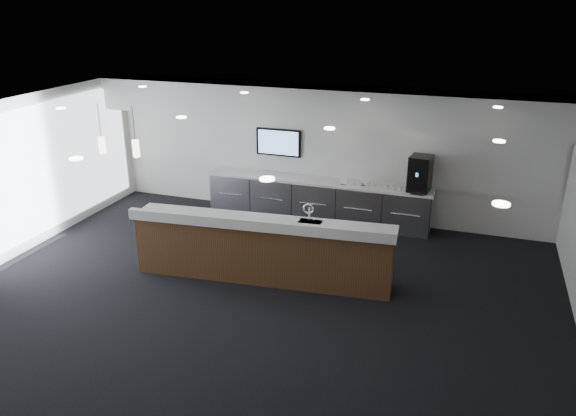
% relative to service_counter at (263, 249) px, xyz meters
% --- Properties ---
extents(ground, '(10.00, 10.00, 0.00)m').
position_rel_service_counter_xyz_m(ground, '(0.12, -0.64, -0.58)').
color(ground, black).
rests_on(ground, ground).
extents(ceiling, '(10.00, 8.00, 0.02)m').
position_rel_service_counter_xyz_m(ceiling, '(0.12, -0.64, 2.42)').
color(ceiling, black).
rests_on(ceiling, back_wall).
extents(back_wall, '(10.00, 0.02, 3.00)m').
position_rel_service_counter_xyz_m(back_wall, '(0.12, 3.36, 0.92)').
color(back_wall, silver).
rests_on(back_wall, ground).
extents(left_wall, '(0.02, 8.00, 3.00)m').
position_rel_service_counter_xyz_m(left_wall, '(-4.88, -0.64, 0.92)').
color(left_wall, silver).
rests_on(left_wall, ground).
extents(soffit_bulkhead, '(10.00, 0.90, 0.70)m').
position_rel_service_counter_xyz_m(soffit_bulkhead, '(0.12, 2.91, 2.07)').
color(soffit_bulkhead, silver).
rests_on(soffit_bulkhead, back_wall).
extents(alcove_panel, '(9.80, 0.06, 1.40)m').
position_rel_service_counter_xyz_m(alcove_panel, '(0.12, 3.33, 1.02)').
color(alcove_panel, silver).
rests_on(alcove_panel, back_wall).
extents(window_blinds_wall, '(0.04, 7.36, 2.55)m').
position_rel_service_counter_xyz_m(window_blinds_wall, '(-4.84, -0.64, 0.92)').
color(window_blinds_wall, '#ACBDCE').
rests_on(window_blinds_wall, left_wall).
extents(back_credenza, '(5.06, 0.66, 0.95)m').
position_rel_service_counter_xyz_m(back_credenza, '(0.12, 3.00, -0.10)').
color(back_credenza, gray).
rests_on(back_credenza, ground).
extents(wall_tv, '(1.05, 0.08, 0.62)m').
position_rel_service_counter_xyz_m(wall_tv, '(-0.88, 3.27, 1.07)').
color(wall_tv, black).
rests_on(wall_tv, back_wall).
extents(pendant_left, '(0.12, 0.12, 0.30)m').
position_rel_service_counter_xyz_m(pendant_left, '(-2.28, 0.16, 1.67)').
color(pendant_left, '#F7E2C1').
rests_on(pendant_left, ceiling).
extents(pendant_right, '(0.12, 0.12, 0.30)m').
position_rel_service_counter_xyz_m(pendant_right, '(-2.98, 0.16, 1.67)').
color(pendant_right, '#F7E2C1').
rests_on(pendant_right, ceiling).
extents(ceiling_can_lights, '(7.00, 5.00, 0.02)m').
position_rel_service_counter_xyz_m(ceiling_can_lights, '(0.12, -0.64, 2.39)').
color(ceiling_can_lights, white).
rests_on(ceiling_can_lights, ceiling).
extents(service_counter, '(4.68, 1.20, 1.49)m').
position_rel_service_counter_xyz_m(service_counter, '(0.00, 0.00, 0.00)').
color(service_counter, '#4A3018').
rests_on(service_counter, ground).
extents(coffee_machine, '(0.48, 0.58, 0.74)m').
position_rel_service_counter_xyz_m(coffee_machine, '(2.32, 2.98, 0.74)').
color(coffee_machine, black).
rests_on(coffee_machine, back_credenza).
extents(info_sign_left, '(0.14, 0.04, 0.20)m').
position_rel_service_counter_xyz_m(info_sign_left, '(0.75, 2.87, 0.47)').
color(info_sign_left, white).
rests_on(info_sign_left, back_credenza).
extents(info_sign_right, '(0.19, 0.04, 0.25)m').
position_rel_service_counter_xyz_m(info_sign_right, '(1.18, 2.93, 0.50)').
color(info_sign_right, white).
rests_on(info_sign_right, back_credenza).
extents(cup_0, '(0.09, 0.09, 0.09)m').
position_rel_service_counter_xyz_m(cup_0, '(1.95, 2.88, 0.42)').
color(cup_0, white).
rests_on(cup_0, back_credenza).
extents(cup_1, '(0.13, 0.13, 0.09)m').
position_rel_service_counter_xyz_m(cup_1, '(1.81, 2.88, 0.42)').
color(cup_1, white).
rests_on(cup_1, back_credenza).
extents(cup_2, '(0.12, 0.12, 0.09)m').
position_rel_service_counter_xyz_m(cup_2, '(1.67, 2.88, 0.42)').
color(cup_2, white).
rests_on(cup_2, back_credenza).
extents(cup_3, '(0.12, 0.12, 0.09)m').
position_rel_service_counter_xyz_m(cup_3, '(1.53, 2.88, 0.42)').
color(cup_3, white).
rests_on(cup_3, back_credenza).
extents(cup_4, '(0.13, 0.13, 0.09)m').
position_rel_service_counter_xyz_m(cup_4, '(1.39, 2.88, 0.42)').
color(cup_4, white).
rests_on(cup_4, back_credenza).
extents(cup_5, '(0.10, 0.10, 0.09)m').
position_rel_service_counter_xyz_m(cup_5, '(1.25, 2.88, 0.42)').
color(cup_5, white).
rests_on(cup_5, back_credenza).
extents(cup_6, '(0.13, 0.13, 0.09)m').
position_rel_service_counter_xyz_m(cup_6, '(1.11, 2.88, 0.42)').
color(cup_6, white).
rests_on(cup_6, back_credenza).
extents(cup_7, '(0.11, 0.11, 0.09)m').
position_rel_service_counter_xyz_m(cup_7, '(0.97, 2.88, 0.42)').
color(cup_7, white).
rests_on(cup_7, back_credenza).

